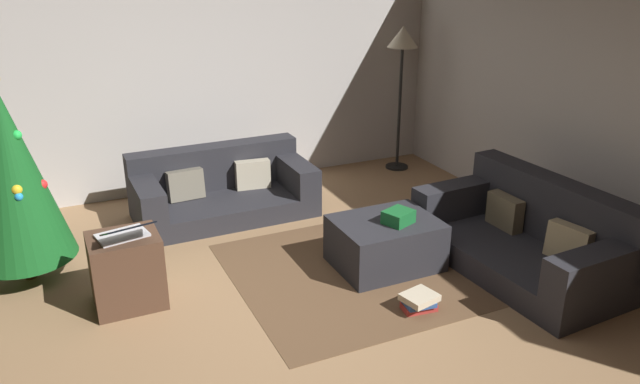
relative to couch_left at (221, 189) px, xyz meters
The scene contains 14 objects.
ground_plane 2.27m from the couch_left, 95.22° to the right, with size 6.40×6.40×0.00m, color #93704C.
rear_partition 1.39m from the couch_left, 103.00° to the left, with size 6.40×0.12×2.60m, color #BCB7B2.
corner_partition 3.84m from the couch_left, 37.48° to the right, with size 0.12×6.40×2.60m, color #B5B0AB.
couch_left is the anchor object (origin of this frame).
couch_right 3.06m from the couch_left, 47.68° to the right, with size 1.07×1.87×0.76m.
ottoman 1.97m from the couch_left, 61.00° to the right, with size 0.87×0.68×0.42m, color #26262B.
gift_box 2.08m from the couch_left, 60.50° to the right, with size 0.23×0.20×0.11m, color #19662D.
tv_remote 1.97m from the couch_left, 54.05° to the right, with size 0.05×0.16×0.02m, color black.
christmas_tree 2.09m from the couch_left, 160.34° to the right, with size 0.82×0.82×1.73m.
side_table 1.85m from the couch_left, 129.01° to the right, with size 0.52×0.44×0.58m, color #4C3323.
laptop 1.93m from the couch_left, 127.55° to the right, with size 0.43×0.46×0.18m.
book_stack 2.61m from the couch_left, 71.58° to the right, with size 0.29×0.27×0.14m.
corner_lamp 2.72m from the couch_left, 10.62° to the left, with size 0.36×0.36×1.73m.
area_rug 1.98m from the couch_left, 61.00° to the right, with size 2.60×2.00×0.01m, color brown.
Camera 1 is at (-1.38, -3.65, 2.61)m, focal length 35.17 mm.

